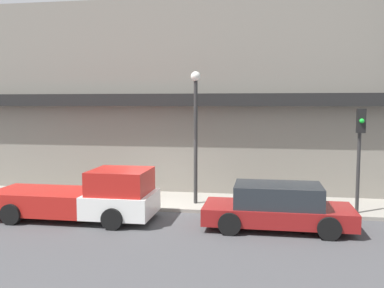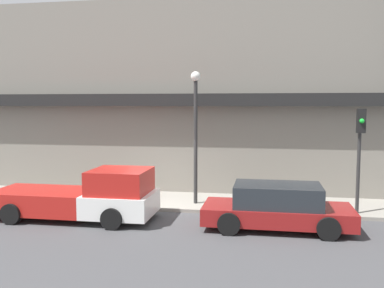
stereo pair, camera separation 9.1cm
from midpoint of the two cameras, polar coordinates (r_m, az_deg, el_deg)
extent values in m
plane|color=#424244|center=(15.44, -4.99, -8.96)|extent=(80.00, 80.00, 0.00)
cube|color=gray|center=(16.78, -3.75, -7.56)|extent=(36.00, 2.88, 0.13)
cube|color=gray|center=(19.23, -1.79, 6.12)|extent=(19.80, 3.00, 8.14)
cube|color=black|center=(17.47, -2.96, 5.89)|extent=(18.22, 0.60, 0.50)
cube|color=white|center=(14.24, -9.64, -7.85)|extent=(2.17, 1.96, 0.72)
cube|color=#B21E19|center=(14.09, -9.68, -4.91)|extent=(1.84, 1.80, 0.77)
cube|color=#B21E19|center=(15.33, -19.31, -7.13)|extent=(3.25, 1.96, 0.72)
cylinder|color=black|center=(15.18, -8.20, -7.94)|extent=(0.67, 0.22, 0.67)
cylinder|color=black|center=(13.39, -10.79, -9.79)|extent=(0.67, 0.22, 0.67)
cylinder|color=black|center=(16.50, -19.46, -7.12)|extent=(0.67, 0.22, 0.67)
cylinder|color=black|center=(14.87, -23.15, -8.61)|extent=(0.67, 0.22, 0.67)
cube|color=maroon|center=(13.51, 11.14, -9.12)|extent=(4.51, 1.83, 0.51)
cube|color=#23282D|center=(13.38, 11.19, -6.69)|extent=(2.61, 1.65, 0.66)
cylinder|color=black|center=(14.54, 16.61, -8.71)|extent=(0.67, 0.22, 0.67)
cylinder|color=black|center=(12.79, 17.62, -10.69)|extent=(0.67, 0.22, 0.67)
cylinder|color=black|center=(14.46, 5.43, -8.58)|extent=(0.67, 0.22, 0.67)
cylinder|color=black|center=(12.70, 4.82, -10.56)|extent=(0.67, 0.22, 0.67)
cylinder|color=#196633|center=(16.60, -13.76, -6.73)|extent=(0.17, 0.17, 0.51)
sphere|color=#196633|center=(16.54, -13.79, -5.62)|extent=(0.17, 0.17, 0.17)
cylinder|color=#2D2D2D|center=(15.73, 0.32, 0.13)|extent=(0.14, 0.14, 4.51)
sphere|color=silver|center=(15.70, 0.32, 9.01)|extent=(0.36, 0.36, 0.36)
cylinder|color=#2D2D2D|center=(15.41, 21.16, -2.16)|extent=(0.12, 0.12, 3.53)
cube|color=black|center=(15.14, 21.46, 2.90)|extent=(0.28, 0.20, 0.80)
sphere|color=green|center=(15.03, 21.55, 2.88)|extent=(0.16, 0.16, 0.16)
camera|label=1|loc=(0.05, -90.16, -0.02)|focal=40.00mm
camera|label=2|loc=(0.05, 89.84, 0.02)|focal=40.00mm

